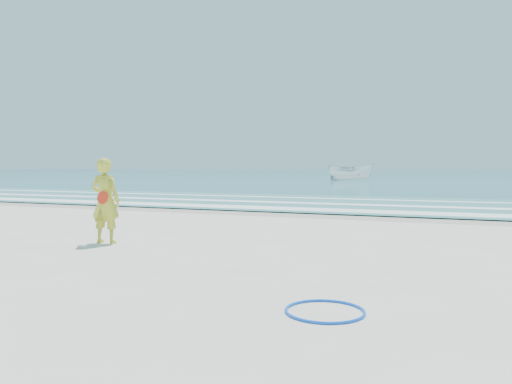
% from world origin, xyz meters
% --- Properties ---
extents(ground, '(400.00, 400.00, 0.00)m').
position_xyz_m(ground, '(0.00, 0.00, 0.00)').
color(ground, silver).
rests_on(ground, ground).
extents(wet_sand, '(400.00, 2.40, 0.00)m').
position_xyz_m(wet_sand, '(0.00, 9.00, 0.00)').
color(wet_sand, '#B2A893').
rests_on(wet_sand, ground).
extents(ocean, '(400.00, 190.00, 0.04)m').
position_xyz_m(ocean, '(0.00, 105.00, 0.02)').
color(ocean, '#19727F').
rests_on(ocean, ground).
extents(shallow, '(400.00, 10.00, 0.01)m').
position_xyz_m(shallow, '(0.00, 14.00, 0.04)').
color(shallow, '#59B7AD').
rests_on(shallow, ocean).
extents(foam_near, '(400.00, 1.40, 0.01)m').
position_xyz_m(foam_near, '(0.00, 10.30, 0.05)').
color(foam_near, white).
rests_on(foam_near, shallow).
extents(foam_mid, '(400.00, 0.90, 0.01)m').
position_xyz_m(foam_mid, '(0.00, 13.20, 0.05)').
color(foam_mid, white).
rests_on(foam_mid, shallow).
extents(foam_far, '(400.00, 0.60, 0.01)m').
position_xyz_m(foam_far, '(0.00, 16.50, 0.05)').
color(foam_far, white).
rests_on(foam_far, shallow).
extents(hoop, '(1.04, 1.04, 0.03)m').
position_xyz_m(hoop, '(3.64, -1.81, 0.02)').
color(hoop, blue).
rests_on(hoop, ground).
extents(boat, '(5.31, 2.71, 1.95)m').
position_xyz_m(boat, '(-6.11, 47.00, 1.02)').
color(boat, white).
rests_on(boat, ocean).
extents(woman, '(0.69, 0.48, 1.80)m').
position_xyz_m(woman, '(-1.91, 1.30, 0.90)').
color(woman, gold).
rests_on(woman, ground).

